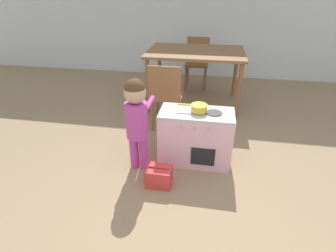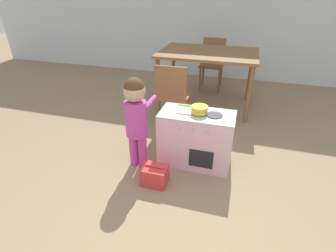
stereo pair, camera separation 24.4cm
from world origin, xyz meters
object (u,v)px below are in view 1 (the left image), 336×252
(child_figure, at_px, (136,114))
(toy_basket, at_px, (159,176))
(dining_chair_far, at_px, (197,61))
(dining_chair_near, at_px, (166,95))
(play_kitchen, at_px, (196,137))
(dining_table, at_px, (196,57))
(toy_pot, at_px, (199,108))

(child_figure, height_order, toy_basket, child_figure)
(dining_chair_far, bearing_deg, dining_chair_near, 81.02)
(dining_chair_near, bearing_deg, toy_basket, -83.47)
(play_kitchen, distance_m, toy_basket, 0.53)
(dining_table, relative_size, dining_chair_far, 1.61)
(dining_table, bearing_deg, toy_basket, -94.60)
(dining_table, bearing_deg, dining_chair_near, -108.40)
(play_kitchen, bearing_deg, dining_chair_near, 122.96)
(toy_pot, height_order, dining_chair_near, dining_chair_near)
(toy_basket, bearing_deg, play_kitchen, 56.31)
(play_kitchen, xyz_separation_m, dining_chair_near, (-0.40, 0.61, 0.16))
(dining_table, bearing_deg, child_figure, -103.46)
(toy_basket, relative_size, dining_chair_far, 0.28)
(toy_basket, relative_size, dining_table, 0.17)
(toy_basket, xyz_separation_m, dining_chair_far, (0.12, 2.56, 0.35))
(toy_pot, bearing_deg, toy_basket, -124.92)
(child_figure, distance_m, dining_chair_near, 0.83)
(play_kitchen, relative_size, toy_basket, 3.10)
(play_kitchen, distance_m, child_figure, 0.63)
(play_kitchen, xyz_separation_m, child_figure, (-0.52, -0.20, 0.30))
(toy_basket, bearing_deg, dining_table, 85.40)
(play_kitchen, height_order, dining_chair_near, dining_chair_near)
(toy_pot, bearing_deg, play_kitchen, -177.96)
(toy_basket, height_order, dining_table, dining_table)
(toy_basket, xyz_separation_m, dining_chair_near, (-0.12, 1.03, 0.35))
(child_figure, height_order, dining_chair_far, child_figure)
(child_figure, relative_size, dining_table, 0.69)
(dining_chair_near, height_order, dining_chair_far, same)
(play_kitchen, height_order, toy_basket, play_kitchen)
(play_kitchen, height_order, child_figure, child_figure)
(play_kitchen, xyz_separation_m, toy_pot, (0.01, 0.00, 0.31))
(child_figure, relative_size, dining_chair_far, 1.11)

